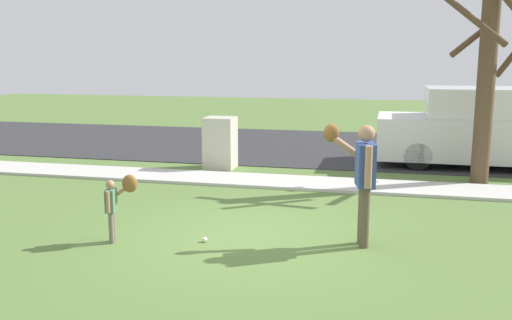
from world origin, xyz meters
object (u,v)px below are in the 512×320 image
at_px(person_adult, 362,172).
at_px(parked_van_white, 484,130).
at_px(street_tree_near, 487,76).
at_px(baseball, 205,240).
at_px(utility_cabinet, 220,143).
at_px(person_child, 117,199).

relative_size(person_adult, parked_van_white, 0.34).
bearing_deg(street_tree_near, baseball, -131.57).
distance_m(utility_cabinet, parked_van_white, 6.34).
bearing_deg(person_child, baseball, 0.56).
distance_m(baseball, street_tree_near, 7.01).
relative_size(person_adult, person_child, 1.77).
distance_m(person_adult, baseball, 2.43).
bearing_deg(utility_cabinet, person_adult, -54.22).
height_order(person_child, utility_cabinet, utility_cabinet).
distance_m(person_child, street_tree_near, 7.85).
xyz_separation_m(person_adult, utility_cabinet, (-3.54, 4.91, -0.45)).
height_order(baseball, parked_van_white, parked_van_white).
relative_size(street_tree_near, parked_van_white, 0.83).
height_order(person_adult, parked_van_white, parked_van_white).
bearing_deg(person_child, parked_van_white, 39.02).
distance_m(person_child, parked_van_white, 9.33).
xyz_separation_m(utility_cabinet, street_tree_near, (5.78, -0.32, 1.63)).
bearing_deg(person_child, street_tree_near, 31.71).
height_order(utility_cabinet, street_tree_near, street_tree_near).
height_order(person_child, parked_van_white, parked_van_white).
distance_m(person_adult, utility_cabinet, 6.07).
xyz_separation_m(baseball, utility_cabinet, (-1.36, 5.30, 0.57)).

